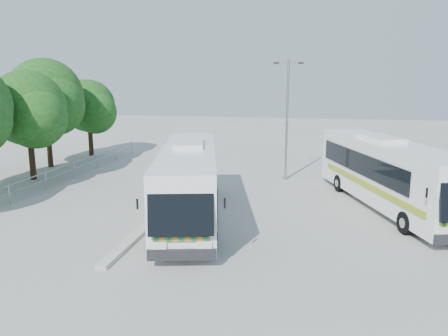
% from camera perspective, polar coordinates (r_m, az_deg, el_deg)
% --- Properties ---
extents(ground, '(100.00, 100.00, 0.00)m').
position_cam_1_polar(ground, '(19.34, -1.58, -6.41)').
color(ground, '#A4A49E').
rests_on(ground, ground).
extents(kerb_divider, '(0.40, 16.00, 0.15)m').
position_cam_1_polar(kerb_divider, '(21.74, -6.36, -4.22)').
color(kerb_divider, '#B2B2AD').
rests_on(kerb_divider, ground).
extents(railing, '(0.06, 22.00, 1.00)m').
position_cam_1_polar(railing, '(26.57, -21.13, -0.55)').
color(railing, gray).
rests_on(railing, ground).
extents(tree_far_c, '(4.97, 4.69, 6.49)m').
position_cam_1_polar(tree_far_c, '(28.19, -24.16, 7.11)').
color(tree_far_c, '#382314').
rests_on(tree_far_c, ground).
extents(tree_far_d, '(5.62, 5.30, 7.33)m').
position_cam_1_polar(tree_far_d, '(31.90, -22.19, 8.68)').
color(tree_far_d, '#382314').
rests_on(tree_far_d, ground).
extents(tree_far_e, '(4.54, 4.28, 5.92)m').
position_cam_1_polar(tree_far_e, '(35.47, -17.17, 7.72)').
color(tree_far_e, '#382314').
rests_on(tree_far_e, ground).
extents(coach_main, '(4.63, 11.23, 3.06)m').
position_cam_1_polar(coach_main, '(18.98, -4.64, -1.54)').
color(coach_main, silver).
rests_on(coach_main, ground).
extents(coach_adjacent, '(5.67, 11.28, 3.10)m').
position_cam_1_polar(coach_adjacent, '(21.72, 20.62, -0.52)').
color(coach_adjacent, white).
rests_on(coach_adjacent, ground).
extents(lamppost, '(1.72, 0.50, 7.07)m').
position_cam_1_polar(lamppost, '(26.07, 8.25, 6.92)').
color(lamppost, '#96989F').
rests_on(lamppost, ground).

